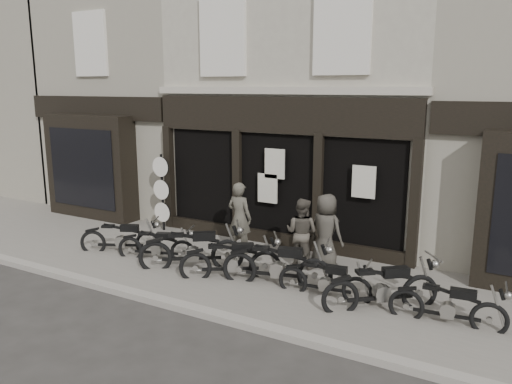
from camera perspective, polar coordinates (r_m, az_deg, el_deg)
The scene contains 18 objects.
ground_plane at distance 10.79m, azimuth -4.86°, elevation -10.67°, with size 90.00×90.00×0.00m, color #2D2B28.
pavement at distance 11.47m, azimuth -2.32°, elevation -8.91°, with size 30.00×4.20×0.12m, color slate.
kerb at distance 9.85m, azimuth -9.03°, elevation -12.68°, with size 30.00×0.25×0.13m, color gray.
central_building at distance 15.25m, azimuth 7.73°, elevation 11.62°, with size 7.30×6.22×8.34m.
neighbour_left at distance 18.51m, azimuth -11.31°, elevation 11.42°, with size 5.60×6.73×8.34m.
filler_left at distance 24.64m, azimuth -26.01°, elevation 10.68°, with size 11.00×6.00×8.20m, color gray.
motorcycle_0 at distance 12.88m, azimuth -15.13°, elevation -5.42°, with size 1.89×1.14×0.98m.
motorcycle_1 at distance 12.16m, azimuth -11.21°, elevation -6.35°, with size 1.88×0.86×0.93m.
motorcycle_2 at distance 11.45m, azimuth -7.20°, elevation -6.94°, with size 2.08×1.60×1.14m.
motorcycle_3 at distance 10.83m, azimuth -2.80°, elevation -8.19°, with size 1.94×1.43×1.05m.
motorcycle_4 at distance 10.46m, azimuth 2.52°, elevation -8.79°, with size 2.27×0.96×1.11m.
motorcycle_5 at distance 10.02m, azimuth 7.95°, elevation -10.32°, with size 1.91×0.52×0.91m.
motorcycle_6 at distance 9.67m, azimuth 14.21°, elevation -11.02°, with size 1.91×1.64×1.09m.
motorcycle_7 at distance 9.44m, azimuth 21.12°, elevation -12.42°, with size 1.98×0.54×0.95m.
man_left at distance 12.18m, azimuth -1.89°, elevation -2.97°, with size 0.65×0.42×1.77m, color #4B483E.
man_centre at distance 11.34m, azimuth 5.23°, elevation -4.65°, with size 0.77×0.60×1.59m, color #49433B.
man_right at distance 11.33m, azimuth 7.99°, elevation -4.43°, with size 0.83×0.54×1.70m, color #3A3630.
advert_sign_post at distance 14.31m, azimuth -10.69°, elevation -0.44°, with size 0.56×0.36×2.30m.
Camera 1 is at (5.63, -8.22, 4.15)m, focal length 35.00 mm.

